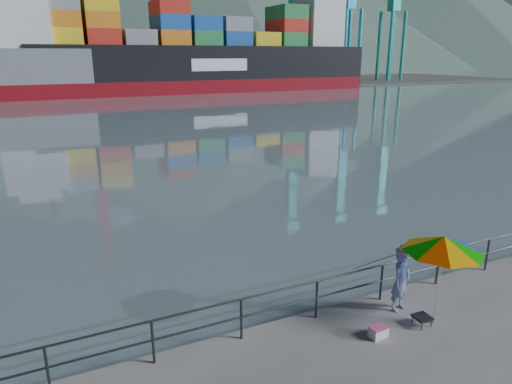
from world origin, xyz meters
TOP-DOWN VIEW (x-y plane):
  - harbor_water at (0.00, 130.00)m, footprint 500.00×280.00m
  - far_dock at (10.00, 93.00)m, footprint 200.00×40.00m
  - guardrail at (0.00, 1.70)m, footprint 22.00×0.06m
  - port_cranes at (31.00, 84.00)m, footprint 116.00×28.00m
  - container_stacks at (33.77, 93.78)m, footprint 58.00×5.40m
  - fisherman at (3.09, 1.11)m, footprint 0.66×0.53m
  - beach_umbrella at (3.43, 0.27)m, footprint 2.10×2.10m
  - folding_stool at (3.08, 0.31)m, footprint 0.41×0.41m
  - cooler_bag at (1.85, 0.40)m, footprint 0.41×0.29m
  - fishing_rod at (3.03, 2.10)m, footprint 0.13×1.58m
  - container_ship at (26.06, 73.19)m, footprint 59.37×9.90m

SIDE VIEW (x-z plane):
  - harbor_water at x=0.00m, z-range 0.00..0.00m
  - far_dock at x=10.00m, z-range -0.20..0.20m
  - fishing_rod at x=3.03m, z-range -0.56..0.56m
  - cooler_bag at x=1.85m, z-range 0.00..0.23m
  - folding_stool at x=3.08m, z-range 0.01..0.26m
  - guardrail at x=0.00m, z-range 0.01..1.03m
  - fisherman at x=3.09m, z-range 0.00..1.59m
  - beach_umbrella at x=3.43m, z-range 0.93..3.19m
  - container_stacks at x=33.77m, z-range -0.97..6.83m
  - container_ship at x=26.06m, z-range -3.21..14.89m
  - port_cranes at x=31.00m, z-range -3.20..35.20m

